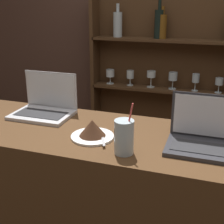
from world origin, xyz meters
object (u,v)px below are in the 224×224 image
Objects in this scene: laptop_near at (45,106)px; cake_plate at (92,130)px; laptop_far at (204,137)px; water_glass at (124,137)px.

cake_plate is (0.36, -0.21, -0.01)m from laptop_near.
laptop_near reaches higher than cake_plate.
cake_plate is (-0.49, -0.06, -0.01)m from laptop_far.
laptop_far is 0.49m from cake_plate.
laptop_near is at bearing 170.13° from laptop_far.
water_glass is (-0.31, -0.16, 0.02)m from laptop_far.
laptop_near is 1.04× the size of laptop_far.
laptop_far is at bearing -9.87° from laptop_near.
laptop_far reaches higher than cake_plate.
laptop_far is (0.85, -0.15, 0.00)m from laptop_near.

